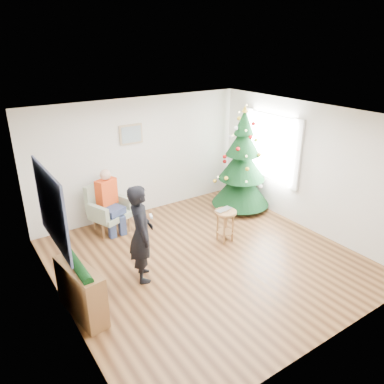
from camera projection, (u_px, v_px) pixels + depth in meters
floor at (206, 259)px, 6.81m from camera, size 5.00×5.00×0.00m
ceiling at (208, 117)px, 5.82m from camera, size 5.00×5.00×0.00m
wall_back at (140, 157)px, 8.23m from camera, size 5.00×0.00×5.00m
wall_front at (332, 261)px, 4.40m from camera, size 5.00×0.00×5.00m
wall_left at (57, 233)px, 5.02m from camera, size 0.00×5.00×5.00m
wall_right at (306, 167)px, 7.60m from camera, size 0.00×5.00×5.00m
window_panel at (271, 147)px, 8.28m from camera, size 0.04×1.30×1.40m
curtains at (270, 147)px, 8.26m from camera, size 0.05×1.75×1.50m
christmas_tree at (242, 164)px, 8.47m from camera, size 1.33×1.33×2.40m
stool at (225, 226)px, 7.33m from camera, size 0.43×0.43×0.64m
laptop at (226, 211)px, 7.20m from camera, size 0.38×0.28×0.03m
armchair at (109, 214)px, 7.74m from camera, size 0.90×0.89×1.00m
seated_person at (110, 201)px, 7.59m from camera, size 0.52×0.67×1.31m
standing_man at (141, 234)px, 5.99m from camera, size 0.57×0.70×1.66m
game_controller at (151, 216)px, 5.96m from camera, size 0.08×0.13×0.04m
console at (81, 291)px, 5.31m from camera, size 0.45×1.03×0.80m
garland at (78, 266)px, 5.15m from camera, size 0.14×0.90×0.14m
tapestry at (51, 208)px, 5.18m from camera, size 0.03×1.50×1.15m
framed_picture at (131, 134)px, 7.89m from camera, size 0.52×0.05×0.42m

